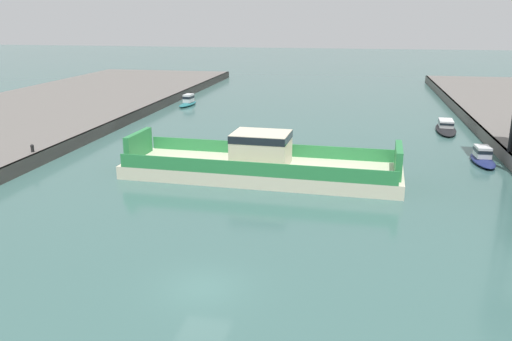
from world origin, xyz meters
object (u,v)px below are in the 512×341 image
object	(u,v)px
moored_boat_mid_right	(188,101)
moored_boat_near_right	(446,127)
moored_boat_mid_left	(483,157)
chain_ferry	(261,164)

from	to	relation	value
moored_boat_mid_right	moored_boat_near_right	bearing A→B (deg)	-18.24
moored_boat_mid_right	moored_boat_mid_left	bearing A→B (deg)	-35.05
chain_ferry	moored_boat_near_right	xyz separation A→B (m)	(17.97, 22.25, -0.67)
moored_boat_near_right	moored_boat_mid_left	size ratio (longest dim) A/B	1.44
chain_ferry	moored_boat_mid_left	xyz separation A→B (m)	(19.16, 8.28, -0.58)
moored_boat_near_right	moored_boat_mid_left	world-z (taller)	moored_boat_mid_left
chain_ferry	moored_boat_mid_left	distance (m)	20.88
chain_ferry	moored_boat_mid_right	distance (m)	38.05
chain_ferry	moored_boat_near_right	world-z (taller)	chain_ferry
chain_ferry	moored_boat_mid_right	xyz separation A→B (m)	(-17.32, 33.88, -0.51)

